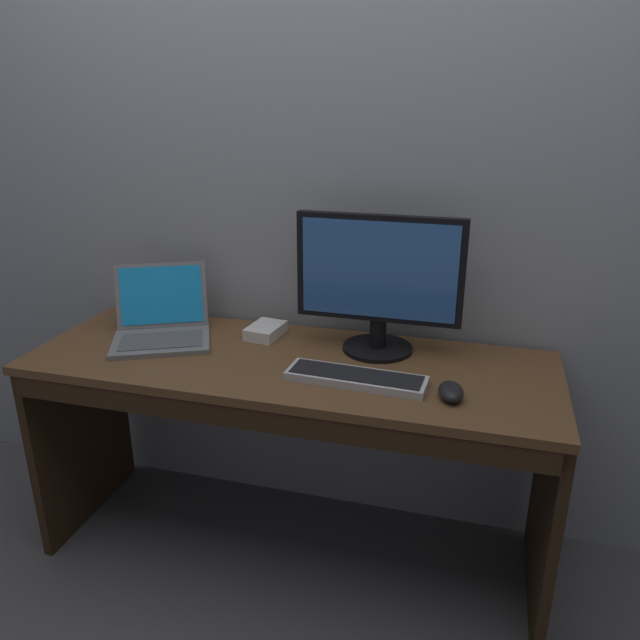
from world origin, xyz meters
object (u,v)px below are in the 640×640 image
laptop_space_gray (162,326)px  external_drive_box (266,331)px  wired_keyboard (356,378)px  computer_mouse (451,392)px  external_monitor (379,280)px

laptop_space_gray → external_drive_box: size_ratio=2.88×
wired_keyboard → external_drive_box: (-0.37, 0.26, 0.01)m
laptop_space_gray → wired_keyboard: 0.71m
wired_keyboard → external_drive_box: bearing=144.8°
computer_mouse → external_drive_box: computer_mouse is taller
external_monitor → computer_mouse: external_monitor is taller
laptop_space_gray → computer_mouse: 0.98m
laptop_space_gray → external_drive_box: laptop_space_gray is taller
external_monitor → external_drive_box: external_monitor is taller
laptop_space_gray → wired_keyboard: laptop_space_gray is taller
wired_keyboard → computer_mouse: bearing=-6.3°
laptop_space_gray → computer_mouse: size_ratio=3.82×
external_monitor → computer_mouse: size_ratio=4.85×
external_monitor → computer_mouse: bearing=-46.2°
external_drive_box → computer_mouse: bearing=-24.5°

